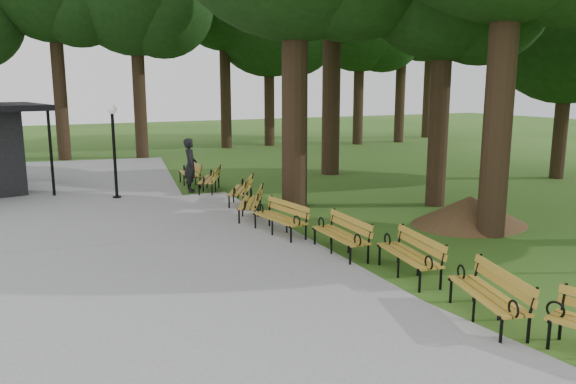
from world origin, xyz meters
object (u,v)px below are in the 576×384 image
bench_8 (209,180)px  bench_9 (190,174)px  bench_2 (487,295)px  bench_4 (340,235)px  bench_6 (250,203)px  lamp_post (113,131)px  dirt_mound (470,210)px  bench_7 (240,190)px  person (190,165)px  bench_3 (409,255)px  bench_5 (280,218)px  lawn_tree_5 (570,24)px

bench_8 → bench_9: same height
bench_2 → bench_4: size_ratio=1.00×
bench_4 → bench_6: size_ratio=1.00×
lamp_post → dirt_mound: size_ratio=1.13×
lamp_post → bench_7: lamp_post is taller
person → bench_7: size_ratio=1.01×
bench_3 → bench_9: (-0.89, 11.87, 0.00)m
dirt_mound → bench_9: bench_9 is taller
bench_2 → bench_7: (-0.19, 10.17, 0.00)m
bench_6 → person: bearing=-147.1°
bench_3 → bench_6: same height
dirt_mound → bench_2: 6.61m
bench_5 → bench_9: 7.94m
dirt_mound → bench_8: (-4.85, 7.67, 0.04)m
bench_7 → bench_8: same height
bench_3 → bench_5: size_ratio=1.00×
bench_3 → bench_7: same height
bench_4 → bench_6: same height
bench_2 → lamp_post: bearing=-147.1°
bench_9 → bench_6: bearing=5.9°
bench_2 → bench_4: 4.14m
bench_2 → bench_3: size_ratio=1.00×
bench_3 → bench_6: (-0.88, 6.00, 0.00)m
person → bench_3: person is taller
lamp_post → bench_8: lamp_post is taller
lamp_post → bench_5: lamp_post is taller
bench_4 → bench_5: (-0.52, 2.06, 0.00)m
person → bench_8: bearing=-101.6°
bench_4 → bench_7: (0.01, 6.04, 0.00)m
person → lawn_tree_5: (14.24, -3.79, 5.12)m
lamp_post → bench_7: 4.64m
lamp_post → bench_7: (3.40, -2.58, -1.82)m
person → bench_3: 10.70m
lamp_post → bench_3: bearing=-70.0°
person → dirt_mound: bearing=-129.7°
bench_9 → lamp_post: bearing=-59.0°
bench_2 → bench_9: same height
lamp_post → bench_4: size_ratio=1.65×
person → lamp_post: lamp_post is taller
bench_2 → lawn_tree_5: bearing=141.6°
lawn_tree_5 → lamp_post: bearing=167.7°
person → bench_6: 4.65m
dirt_mound → bench_6: (-5.08, 3.36, 0.04)m
bench_3 → bench_6: size_ratio=1.00×
bench_2 → lawn_tree_5: lawn_tree_5 is taller
bench_6 → bench_2: bearing=33.1°
person → bench_7: 2.87m
bench_2 → bench_5: same height
lawn_tree_5 → bench_9: bearing=160.1°
dirt_mound → bench_4: (-4.63, -0.78, 0.04)m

